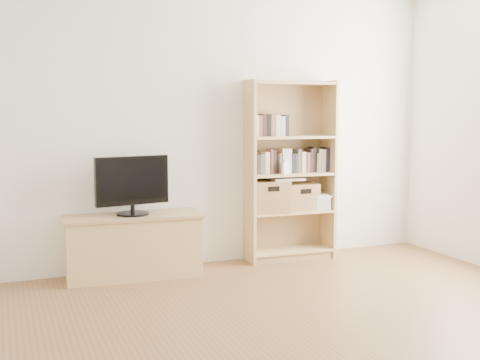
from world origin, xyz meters
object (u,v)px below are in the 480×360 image
bookshelf (290,171)px  baby_monitor (285,168)px  tv_stand (133,247)px  basket_right (300,196)px  basket_left (268,196)px  laptop (287,179)px  television (132,186)px

bookshelf → baby_monitor: bookshelf is taller
tv_stand → basket_right: bearing=5.8°
tv_stand → basket_left: size_ratio=3.15×
baby_monitor → laptop: size_ratio=0.36×
basket_left → basket_right: 0.33m
bookshelf → television: size_ratio=2.66×
tv_stand → baby_monitor: size_ratio=10.35×
television → baby_monitor: bearing=-9.7°
tv_stand → basket_left: bearing=6.9°
bookshelf → basket_left: 0.33m
television → basket_right: size_ratio=2.08×
basket_left → laptop: laptop is taller
basket_left → laptop: bearing=-3.3°
tv_stand → bookshelf: 1.64m
bookshelf → laptop: bookshelf is taller
television → basket_right: 1.65m
laptop → basket_left: bearing=177.9°
tv_stand → basket_right: 1.67m
bookshelf → television: 1.53m
tv_stand → bookshelf: (1.53, 0.06, 0.60)m
television → basket_left: 1.31m
bookshelf → laptop: 0.09m
television → basket_left: bearing=-5.6°
tv_stand → basket_left: 1.35m
tv_stand → television: 0.53m
baby_monitor → laptop: bearing=44.5°
baby_monitor → television: bearing=169.7°
tv_stand → laptop: (1.49, 0.04, 0.52)m
bookshelf → television: bearing=-175.3°
basket_left → television: bearing=-173.3°
tv_stand → baby_monitor: (1.43, -0.03, 0.63)m
tv_stand → bookshelf: bearing=6.3°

